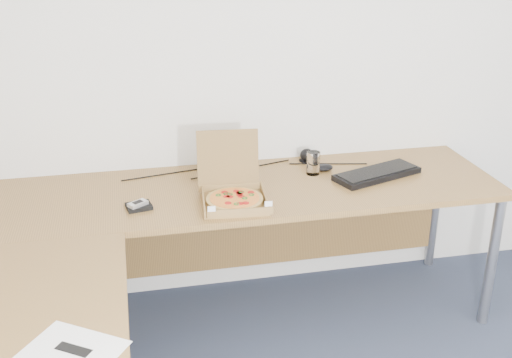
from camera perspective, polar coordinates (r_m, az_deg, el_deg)
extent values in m
cube|color=olive|center=(3.00, -1.42, -1.07)|extent=(2.50, 0.70, 0.03)
cylinder|color=gray|center=(3.79, 15.90, -2.78)|extent=(0.05, 0.05, 0.70)
cube|color=olive|center=(2.82, -1.95, -2.22)|extent=(0.28, 0.28, 0.01)
cube|color=olive|center=(2.91, -2.56, 1.70)|extent=(0.28, 0.06, 0.28)
cylinder|color=tan|center=(2.82, -1.95, -1.95)|extent=(0.26, 0.26, 0.02)
cylinder|color=red|center=(2.81, -1.96, -1.73)|extent=(0.22, 0.22, 0.00)
cylinder|color=silver|center=(3.14, 5.21, 1.45)|extent=(0.07, 0.07, 0.12)
cube|color=black|center=(3.17, 10.90, 0.46)|extent=(0.48, 0.30, 0.03)
ellipsoid|color=black|center=(3.20, 6.15, 1.03)|extent=(0.11, 0.08, 0.03)
cube|color=black|center=(2.83, -10.56, -2.45)|extent=(0.12, 0.11, 0.02)
cube|color=#B2B5BA|center=(2.81, -10.66, -2.22)|extent=(0.09, 0.08, 0.02)
cube|color=white|center=(2.01, -16.21, -14.63)|extent=(0.35, 0.33, 0.00)
ellipsoid|color=black|center=(3.32, 4.66, 2.23)|extent=(0.09, 0.09, 0.07)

